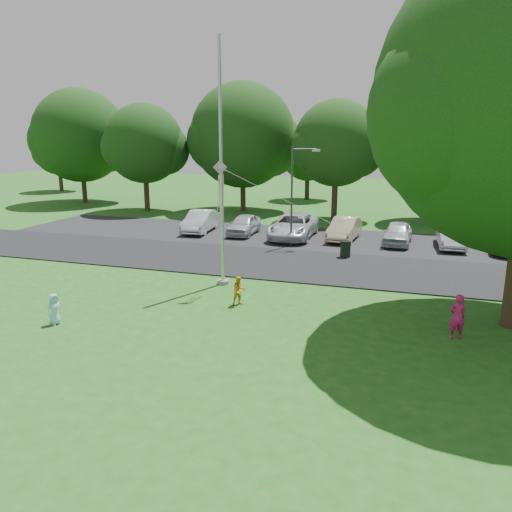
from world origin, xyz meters
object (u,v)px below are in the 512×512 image
(woman, at_px, (457,317))
(child_blue, at_px, (54,309))
(kite, at_px, (228,182))
(flagpole, at_px, (221,187))
(street_lamp, at_px, (296,188))
(child_yellow, at_px, (239,291))
(trash_can, at_px, (345,250))

(woman, relative_size, child_blue, 1.37)
(kite, bearing_deg, flagpole, 95.02)
(flagpole, relative_size, child_blue, 9.39)
(street_lamp, xyz_separation_m, kite, (-0.56, -9.13, 1.09))
(child_yellow, bearing_deg, flagpole, 83.90)
(flagpole, distance_m, trash_can, 8.45)
(flagpole, distance_m, child_yellow, 4.58)
(street_lamp, bearing_deg, child_blue, -129.79)
(street_lamp, bearing_deg, woman, -75.78)
(trash_can, bearing_deg, child_yellow, -108.11)
(flagpole, height_order, kite, flagpole)
(street_lamp, distance_m, child_blue, 15.26)
(kite, bearing_deg, street_lamp, 58.51)
(woman, height_order, child_blue, woman)
(flagpole, relative_size, street_lamp, 1.79)
(child_yellow, relative_size, child_blue, 1.05)
(street_lamp, relative_size, kite, 0.62)
(trash_can, relative_size, child_yellow, 0.80)
(flagpole, height_order, child_blue, flagpole)
(street_lamp, distance_m, child_yellow, 10.80)
(trash_can, height_order, child_blue, child_blue)
(kite, bearing_deg, child_blue, -159.19)
(flagpole, bearing_deg, kite, -56.97)
(street_lamp, distance_m, kite, 9.21)
(child_yellow, height_order, kite, kite)
(trash_can, height_order, kite, kite)
(flagpole, xyz_separation_m, child_yellow, (1.57, -2.35, -3.61))
(child_yellow, relative_size, kite, 0.12)
(flagpole, distance_m, woman, 10.29)
(child_yellow, bearing_deg, street_lamp, 51.96)
(child_yellow, height_order, child_blue, child_yellow)
(street_lamp, bearing_deg, trash_can, -51.32)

